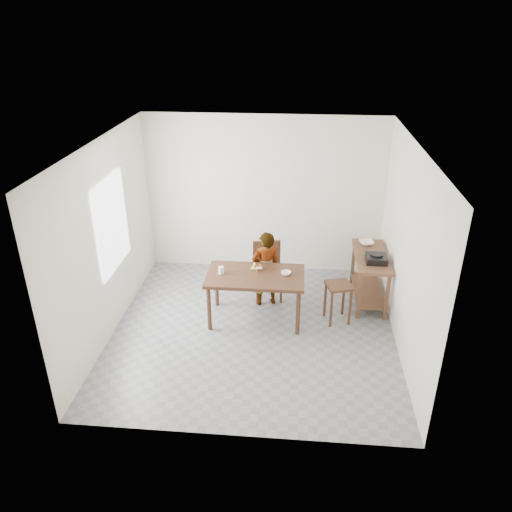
# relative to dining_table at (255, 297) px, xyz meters

# --- Properties ---
(floor) EXTENTS (4.00, 4.00, 0.04)m
(floor) POSITION_rel_dining_table_xyz_m (0.00, -0.30, -0.40)
(floor) COLOR gray
(floor) RESTS_ON ground
(ceiling) EXTENTS (4.00, 4.00, 0.04)m
(ceiling) POSITION_rel_dining_table_xyz_m (0.00, -0.30, 2.35)
(ceiling) COLOR white
(ceiling) RESTS_ON wall_back
(wall_back) EXTENTS (4.00, 0.04, 2.70)m
(wall_back) POSITION_rel_dining_table_xyz_m (0.00, 1.72, 0.98)
(wall_back) COLOR white
(wall_back) RESTS_ON ground
(wall_front) EXTENTS (4.00, 0.04, 2.70)m
(wall_front) POSITION_rel_dining_table_xyz_m (0.00, -2.32, 0.98)
(wall_front) COLOR white
(wall_front) RESTS_ON ground
(wall_left) EXTENTS (0.04, 4.00, 2.70)m
(wall_left) POSITION_rel_dining_table_xyz_m (-2.02, -0.30, 0.98)
(wall_left) COLOR white
(wall_left) RESTS_ON ground
(wall_right) EXTENTS (0.04, 4.00, 2.70)m
(wall_right) POSITION_rel_dining_table_xyz_m (2.02, -0.30, 0.98)
(wall_right) COLOR white
(wall_right) RESTS_ON ground
(window_pane) EXTENTS (0.02, 1.10, 1.30)m
(window_pane) POSITION_rel_dining_table_xyz_m (-1.97, -0.10, 1.12)
(window_pane) COLOR white
(window_pane) RESTS_ON wall_left
(dining_table) EXTENTS (1.40, 0.80, 0.75)m
(dining_table) POSITION_rel_dining_table_xyz_m (0.00, 0.00, 0.00)
(dining_table) COLOR #432617
(dining_table) RESTS_ON floor
(prep_counter) EXTENTS (0.50, 1.20, 0.80)m
(prep_counter) POSITION_rel_dining_table_xyz_m (1.72, 0.70, 0.03)
(prep_counter) COLOR brown
(prep_counter) RESTS_ON floor
(child) EXTENTS (0.52, 0.43, 1.22)m
(child) POSITION_rel_dining_table_xyz_m (0.12, 0.46, 0.23)
(child) COLOR silver
(child) RESTS_ON floor
(dining_chair) EXTENTS (0.51, 0.51, 0.91)m
(dining_chair) POSITION_rel_dining_table_xyz_m (0.14, 0.64, 0.08)
(dining_chair) COLOR #432617
(dining_chair) RESTS_ON floor
(stool) EXTENTS (0.43, 0.43, 0.61)m
(stool) POSITION_rel_dining_table_xyz_m (1.20, 0.08, -0.07)
(stool) COLOR #432617
(stool) RESTS_ON floor
(glass_tumbler) EXTENTS (0.09, 0.09, 0.10)m
(glass_tumbler) POSITION_rel_dining_table_xyz_m (-0.49, -0.00, 0.43)
(glass_tumbler) COLOR white
(glass_tumbler) RESTS_ON dining_table
(small_bowl) EXTENTS (0.19, 0.19, 0.05)m
(small_bowl) POSITION_rel_dining_table_xyz_m (0.44, 0.05, 0.40)
(small_bowl) COLOR white
(small_bowl) RESTS_ON dining_table
(banana) EXTENTS (0.19, 0.14, 0.06)m
(banana) POSITION_rel_dining_table_xyz_m (0.00, 0.15, 0.41)
(banana) COLOR gold
(banana) RESTS_ON dining_table
(serving_bowl) EXTENTS (0.26, 0.26, 0.06)m
(serving_bowl) POSITION_rel_dining_table_xyz_m (1.68, 1.08, 0.45)
(serving_bowl) COLOR white
(serving_bowl) RESTS_ON prep_counter
(gas_burner) EXTENTS (0.31, 0.31, 0.10)m
(gas_burner) POSITION_rel_dining_table_xyz_m (1.76, 0.47, 0.48)
(gas_burner) COLOR black
(gas_burner) RESTS_ON prep_counter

